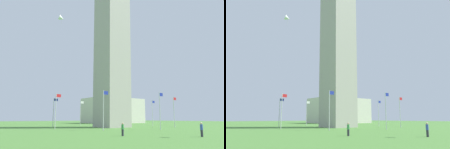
# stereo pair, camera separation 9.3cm
# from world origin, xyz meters

# --- Properties ---
(ground_plane) EXTENTS (260.00, 260.00, 0.00)m
(ground_plane) POSITION_xyz_m (0.00, 0.00, 0.00)
(ground_plane) COLOR #477A33
(obelisk_monument) EXTENTS (6.74, 6.74, 61.30)m
(obelisk_monument) POSITION_xyz_m (0.00, 0.00, 30.65)
(obelisk_monument) COLOR #A8A399
(obelisk_monument) RESTS_ON ground
(flagpole_n) EXTENTS (1.12, 0.14, 7.21)m
(flagpole_n) POSITION_xyz_m (14.84, 0.00, 3.98)
(flagpole_n) COLOR silver
(flagpole_n) RESTS_ON ground
(flagpole_ne) EXTENTS (1.12, 0.14, 7.21)m
(flagpole_ne) POSITION_xyz_m (10.51, 10.45, 3.98)
(flagpole_ne) COLOR silver
(flagpole_ne) RESTS_ON ground
(flagpole_e) EXTENTS (1.12, 0.14, 7.21)m
(flagpole_e) POSITION_xyz_m (0.07, 14.77, 3.98)
(flagpole_e) COLOR silver
(flagpole_e) RESTS_ON ground
(flagpole_se) EXTENTS (1.12, 0.14, 7.21)m
(flagpole_se) POSITION_xyz_m (-10.38, 10.45, 3.98)
(flagpole_se) COLOR silver
(flagpole_se) RESTS_ON ground
(flagpole_s) EXTENTS (1.12, 0.14, 7.21)m
(flagpole_s) POSITION_xyz_m (-14.71, 0.00, 3.98)
(flagpole_s) COLOR silver
(flagpole_s) RESTS_ON ground
(flagpole_sw) EXTENTS (1.12, 0.14, 7.21)m
(flagpole_sw) POSITION_xyz_m (-10.38, -10.45, 3.98)
(flagpole_sw) COLOR silver
(flagpole_sw) RESTS_ON ground
(flagpole_w) EXTENTS (1.12, 0.14, 7.21)m
(flagpole_w) POSITION_xyz_m (0.07, -14.77, 3.98)
(flagpole_w) COLOR silver
(flagpole_w) RESTS_ON ground
(flagpole_nw) EXTENTS (1.12, 0.14, 7.21)m
(flagpole_nw) POSITION_xyz_m (10.51, -10.45, 3.98)
(flagpole_nw) COLOR silver
(flagpole_nw) RESTS_ON ground
(person_blue_shirt) EXTENTS (0.32, 0.32, 1.69)m
(person_blue_shirt) POSITION_xyz_m (-9.52, -28.71, 0.84)
(person_blue_shirt) COLOR #2D2D38
(person_blue_shirt) RESTS_ON ground
(person_green_shirt) EXTENTS (0.32, 0.32, 1.64)m
(person_green_shirt) POSITION_xyz_m (-15.85, -21.72, 0.81)
(person_green_shirt) COLOR #2D2D38
(person_green_shirt) RESTS_ON ground
(kite_white_delta) EXTENTS (1.58, 1.46, 2.17)m
(kite_white_delta) POSITION_xyz_m (-15.68, -2.69, 22.57)
(kite_white_delta) COLOR white
(distant_building) EXTENTS (24.20, 16.58, 10.81)m
(distant_building) POSITION_xyz_m (30.40, 36.74, 5.41)
(distant_building) COLOR beige
(distant_building) RESTS_ON ground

